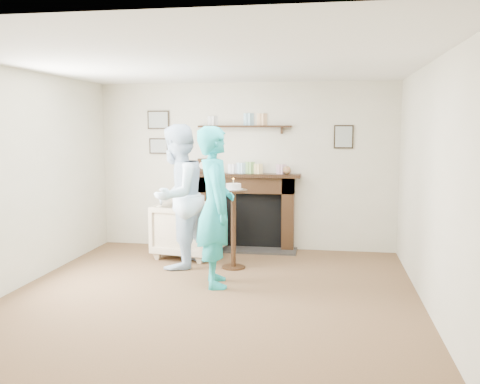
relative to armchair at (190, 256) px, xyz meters
name	(u,v)px	position (x,y,z in m)	size (l,w,h in m)	color
ground	(210,298)	(0.70, -1.80, 0.00)	(5.00, 5.00, 0.00)	brown
room_shell	(222,146)	(0.70, -1.11, 1.62)	(4.54, 5.02, 2.52)	beige
armchair	(190,256)	(0.00, 0.00, 0.00)	(0.83, 0.85, 0.78)	tan
man	(178,267)	(-0.01, -0.58, 0.00)	(0.91, 0.71, 1.88)	#CBE0FE
woman	(216,285)	(0.66, -1.29, 0.00)	(0.68, 0.44, 1.85)	teal
pedestal_table	(233,213)	(0.73, -0.52, 0.73)	(0.37, 0.37, 1.19)	black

